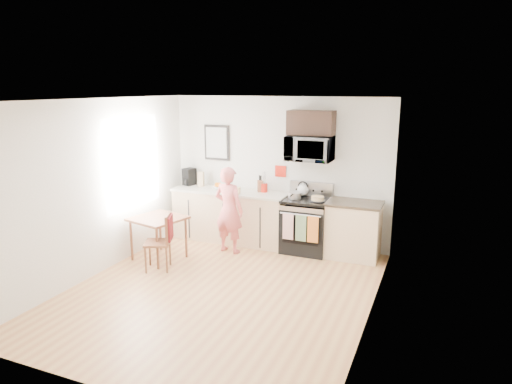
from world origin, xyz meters
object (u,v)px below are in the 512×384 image
at_px(person, 229,210).
at_px(dining_table, 158,222).
at_px(cake, 318,199).
at_px(chair, 165,234).
at_px(range, 306,227).
at_px(microwave, 310,148).

distance_m(person, dining_table, 1.18).
bearing_deg(dining_table, cake, 27.02).
distance_m(dining_table, cake, 2.62).
height_order(chair, cake, cake).
distance_m(range, dining_table, 2.47).
bearing_deg(cake, chair, -142.43).
height_order(dining_table, chair, chair).
xyz_separation_m(chair, cake, (1.97, 1.51, 0.39)).
xyz_separation_m(dining_table, cake, (2.32, 1.18, 0.34)).
distance_m(dining_table, chair, 0.49).
distance_m(microwave, cake, 0.84).
height_order(range, microwave, microwave).
height_order(person, cake, person).
relative_size(range, person, 0.79).
distance_m(chair, cake, 2.51).
bearing_deg(range, dining_table, -149.09).
bearing_deg(person, dining_table, 48.02).
distance_m(microwave, dining_table, 2.76).
relative_size(person, cake, 5.87).
height_order(microwave, cake, microwave).
height_order(range, dining_table, range).
xyz_separation_m(range, chair, (-1.76, -1.59, 0.13)).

